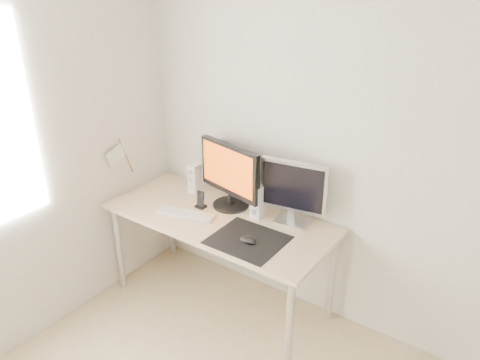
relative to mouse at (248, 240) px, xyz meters
The scene contains 11 objects.
wall_back 0.93m from the mouse, 43.04° to the left, with size 3.50×3.50×0.00m, color white.
mousepad 0.04m from the mouse, 123.69° to the left, with size 0.45×0.40×0.00m, color black.
mouse is the anchor object (origin of this frame).
desk 0.41m from the mouse, 154.83° to the left, with size 1.60×0.70×0.73m.
main_monitor 0.55m from the mouse, 138.85° to the left, with size 0.55×0.31×0.47m.
second_monitor 0.45m from the mouse, 76.32° to the left, with size 0.45×0.19×0.43m.
speaker_left 0.82m from the mouse, 153.64° to the left, with size 0.07×0.09×0.23m.
speaker_right 0.36m from the mouse, 113.24° to the left, with size 0.07×0.09×0.23m.
keyboard 0.56m from the mouse, behind, with size 0.44×0.22×0.02m.
phone_dock 0.57m from the mouse, 160.04° to the left, with size 0.07×0.06×0.13m.
pennant 1.18m from the mouse, behind, with size 0.01×0.23×0.29m.
Camera 1 is at (0.80, -0.83, 2.31)m, focal length 35.00 mm.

